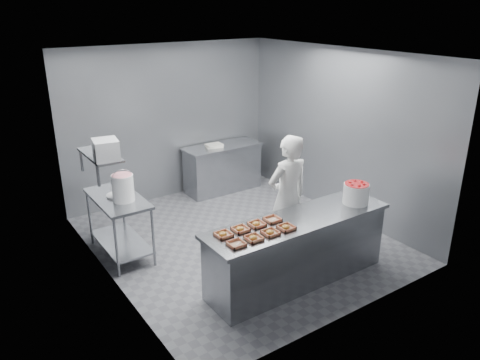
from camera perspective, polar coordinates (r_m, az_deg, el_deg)
name	(u,v)px	position (r m, az deg, el deg)	size (l,w,h in m)	color
floor	(239,240)	(7.30, -0.11, -7.30)	(4.50, 4.50, 0.00)	#4C4C51
ceiling	(239,54)	(6.47, -0.13, 15.14)	(4.50, 4.50, 0.00)	white
wall_back	(170,123)	(8.64, -8.58, 6.94)	(4.00, 0.04, 2.80)	slate
wall_left	(103,182)	(5.93, -16.34, -0.19)	(0.04, 4.50, 2.80)	slate
wall_right	(338,133)	(8.00, 11.89, 5.60)	(0.04, 4.50, 2.80)	slate
service_counter	(298,250)	(6.15, 7.03, -8.44)	(2.60, 0.70, 0.90)	slate
prep_table	(119,217)	(6.86, -14.52, -4.41)	(0.60, 1.20, 0.90)	slate
back_counter	(223,168)	(9.03, -2.15, 1.50)	(1.50, 0.60, 0.90)	slate
wall_shelf	(100,155)	(6.48, -16.69, 2.95)	(0.35, 0.90, 0.03)	slate
tray_0	(236,244)	(5.27, -0.44, -7.79)	(0.19, 0.18, 0.04)	tan
tray_1	(254,238)	(5.38, 1.67, -7.08)	(0.19, 0.18, 0.06)	tan
tray_2	(270,233)	(5.51, 3.71, -6.41)	(0.19, 0.18, 0.06)	tan
tray_3	(286,227)	(5.65, 5.65, -5.77)	(0.19, 0.18, 0.06)	tan
tray_4	(223,234)	(5.46, -2.05, -6.64)	(0.19, 0.18, 0.06)	tan
tray_5	(240,229)	(5.58, 0.04, -6.01)	(0.19, 0.18, 0.06)	tan
tray_6	(257,224)	(5.70, 2.04, -5.39)	(0.19, 0.18, 0.06)	tan
tray_7	(272,219)	(5.84, 3.98, -4.81)	(0.19, 0.18, 0.04)	tan
worker	(287,198)	(6.54, 5.80, -2.15)	(0.66, 0.43, 1.80)	silver
strawberry_tub	(356,193)	(6.46, 13.97, -1.52)	(0.34, 0.34, 0.28)	white
glaze_bucket	(123,187)	(6.53, -14.09, -0.86)	(0.31, 0.29, 0.45)	white
bucket_lid	(117,195)	(6.78, -14.71, -1.81)	(0.31, 0.31, 0.02)	white
rag	(119,188)	(7.03, -14.49, -0.98)	(0.13, 0.11, 0.02)	#CCB28C
appliance	(106,150)	(6.19, -16.03, 3.59)	(0.30, 0.34, 0.26)	gray
paper_stack	(214,146)	(8.79, -3.18, 4.21)	(0.30, 0.22, 0.06)	silver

